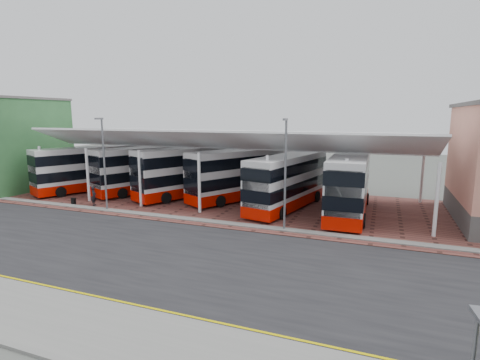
# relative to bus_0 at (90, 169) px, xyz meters

# --- Properties ---
(ground) EXTENTS (140.00, 140.00, 0.00)m
(ground) POSITION_rel_bus_0_xyz_m (21.65, -12.75, -2.45)
(ground) COLOR #454843
(road) EXTENTS (120.00, 14.00, 0.02)m
(road) POSITION_rel_bus_0_xyz_m (21.65, -13.75, -2.44)
(road) COLOR black
(road) RESTS_ON ground
(forecourt) EXTENTS (72.00, 16.00, 0.06)m
(forecourt) POSITION_rel_bus_0_xyz_m (23.65, 0.25, -2.42)
(forecourt) COLOR brown
(forecourt) RESTS_ON ground
(sidewalk) EXTENTS (120.00, 4.00, 0.14)m
(sidewalk) POSITION_rel_bus_0_xyz_m (21.65, -21.75, -2.38)
(sidewalk) COLOR slate
(sidewalk) RESTS_ON ground
(north_kerb) EXTENTS (120.00, 0.80, 0.14)m
(north_kerb) POSITION_rel_bus_0_xyz_m (21.65, -6.55, -2.38)
(north_kerb) COLOR slate
(north_kerb) RESTS_ON ground
(yellow_line_near) EXTENTS (120.00, 0.12, 0.01)m
(yellow_line_near) POSITION_rel_bus_0_xyz_m (21.65, -19.75, -2.42)
(yellow_line_near) COLOR #D2BE00
(yellow_line_near) RESTS_ON road
(yellow_line_far) EXTENTS (120.00, 0.12, 0.01)m
(yellow_line_far) POSITION_rel_bus_0_xyz_m (21.65, -19.45, -2.42)
(yellow_line_far) COLOR #D2BE00
(yellow_line_far) RESTS_ON road
(canopy) EXTENTS (37.00, 11.63, 7.07)m
(canopy) POSITION_rel_bus_0_xyz_m (15.65, 1.19, 3.35)
(canopy) COLOR white
(canopy) RESTS_ON ground
(shop_green) EXTENTS (6.40, 10.20, 10.22)m
(shop_green) POSITION_rel_bus_0_xyz_m (-8.35, -1.78, 2.67)
(shop_green) COLOR #2E6133
(shop_green) RESTS_ON ground
(lamp_west) EXTENTS (0.16, 0.90, 8.07)m
(lamp_west) POSITION_rel_bus_0_xyz_m (7.65, -6.48, 1.91)
(lamp_west) COLOR slate
(lamp_west) RESTS_ON ground
(lamp_east) EXTENTS (0.16, 0.90, 8.07)m
(lamp_east) POSITION_rel_bus_0_xyz_m (23.65, -6.48, 1.91)
(lamp_east) COLOR slate
(lamp_east) RESTS_ON ground
(bus_0) EXTENTS (7.29, 11.71, 4.80)m
(bus_0) POSITION_rel_bus_0_xyz_m (0.00, 0.00, 0.00)
(bus_0) COLOR silver
(bus_0) RESTS_ON forecourt
(bus_1) EXTENTS (7.13, 11.88, 4.85)m
(bus_1) POSITION_rel_bus_0_xyz_m (6.19, 1.74, 0.02)
(bus_1) COLOR silver
(bus_1) RESTS_ON forecourt
(bus_2) EXTENTS (7.73, 12.08, 4.97)m
(bus_2) POSITION_rel_bus_0_xyz_m (11.65, 1.50, 0.09)
(bus_2) COLOR silver
(bus_2) RESTS_ON forecourt
(bus_3) EXTENTS (8.00, 11.80, 4.91)m
(bus_3) POSITION_rel_bus_0_xyz_m (17.14, 1.99, 0.05)
(bus_3) COLOR silver
(bus_3) RESTS_ON forecourt
(bus_4) EXTENTS (5.00, 11.84, 4.75)m
(bus_4) POSITION_rel_bus_0_xyz_m (22.30, -0.01, -0.02)
(bus_4) COLOR silver
(bus_4) RESTS_ON forecourt
(bus_5) EXTENTS (3.16, 12.17, 5.00)m
(bus_5) POSITION_rel_bus_0_xyz_m (27.57, -0.10, 0.10)
(bus_5) COLOR silver
(bus_5) RESTS_ON forecourt
(pedestrian) EXTENTS (0.64, 0.76, 1.76)m
(pedestrian) POSITION_rel_bus_0_xyz_m (5.42, -5.54, -1.51)
(pedestrian) COLOR black
(pedestrian) RESTS_ON forecourt
(suitcase) EXTENTS (0.37, 0.26, 0.63)m
(suitcase) POSITION_rel_bus_0_xyz_m (3.36, -5.97, -2.07)
(suitcase) COLOR black
(suitcase) RESTS_ON forecourt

